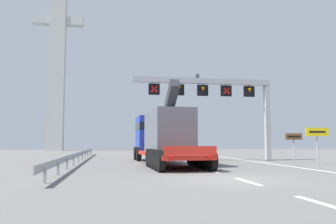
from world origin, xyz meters
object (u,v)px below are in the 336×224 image
(heavy_haul_truck_red, at_px, (161,135))
(tourist_info_sign_brown, at_px, (294,140))
(bridge_pylon_distant, at_px, (58,44))
(overhead_lane_gantry, at_px, (220,94))
(exit_sign_yellow, at_px, (317,136))

(heavy_haul_truck_red, relative_size, tourist_info_sign_brown, 6.51)
(bridge_pylon_distant, bearing_deg, overhead_lane_gantry, -63.07)
(tourist_info_sign_brown, bearing_deg, exit_sign_yellow, -85.13)
(overhead_lane_gantry, height_order, exit_sign_yellow, overhead_lane_gantry)
(overhead_lane_gantry, xyz_separation_m, exit_sign_yellow, (5.25, -5.21, -3.51))
(bridge_pylon_distant, bearing_deg, tourist_info_sign_brown, -58.90)
(overhead_lane_gantry, relative_size, bridge_pylon_distant, 0.31)
(heavy_haul_truck_red, xyz_separation_m, exit_sign_yellow, (10.36, -2.98, -0.06))
(heavy_haul_truck_red, height_order, exit_sign_yellow, heavy_haul_truck_red)
(tourist_info_sign_brown, bearing_deg, bridge_pylon_distant, 121.10)
(heavy_haul_truck_red, xyz_separation_m, bridge_pylon_distant, (-13.61, 39.09, 17.30))
(exit_sign_yellow, bearing_deg, bridge_pylon_distant, 119.68)
(overhead_lane_gantry, bearing_deg, exit_sign_yellow, -44.81)
(overhead_lane_gantry, relative_size, exit_sign_yellow, 4.67)
(overhead_lane_gantry, xyz_separation_m, tourist_info_sign_brown, (5.01, -2.49, -3.79))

